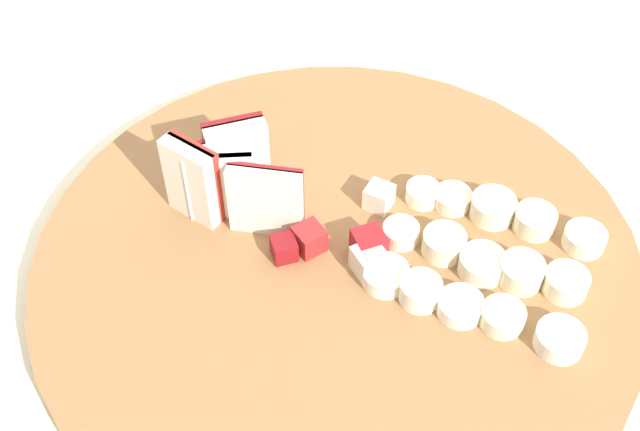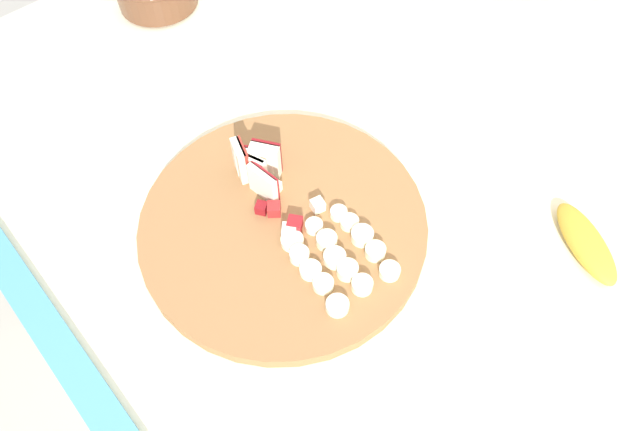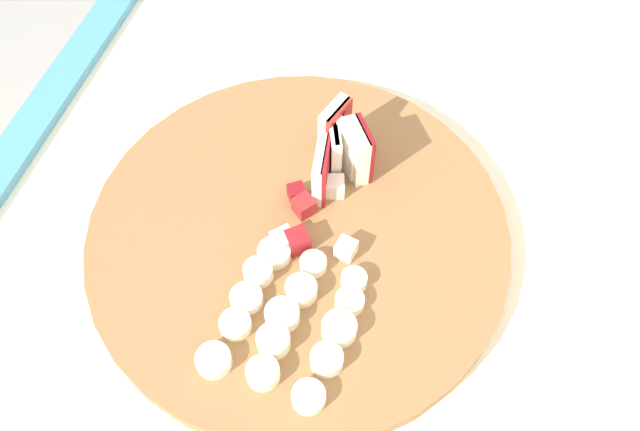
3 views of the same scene
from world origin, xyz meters
name	(u,v)px [view 3 (image 3 of 3)]	position (x,y,z in m)	size (l,w,h in m)	color
cutting_board	(298,233)	(-0.10, -0.01, 0.92)	(0.38, 0.38, 0.02)	olive
apple_wedge_fan	(340,147)	(-0.18, 0.01, 0.96)	(0.09, 0.06, 0.06)	#B22D23
apple_dice_pile	(309,221)	(-0.10, 0.00, 0.94)	(0.09, 0.08, 0.02)	maroon
banana_slice_rows	(288,319)	(-0.01, 0.01, 0.94)	(0.14, 0.12, 0.02)	white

